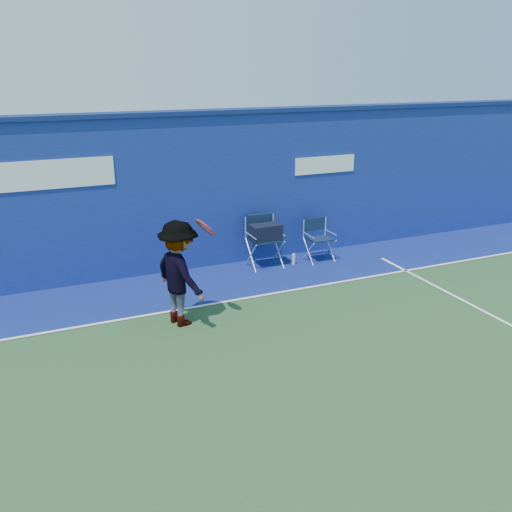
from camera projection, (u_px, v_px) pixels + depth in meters
name	position (u px, v px, depth m)	size (l,w,h in m)	color
ground	(265.00, 415.00, 6.33)	(80.00, 80.00, 0.00)	#294927
stadium_wall	(154.00, 194.00, 10.33)	(24.00, 0.50, 3.08)	navy
out_of_bounds_strip	(174.00, 289.00, 9.89)	(24.00, 1.80, 0.01)	navy
court_lines	(245.00, 388.00, 6.85)	(24.00, 12.00, 0.01)	white
directors_chair_left	(265.00, 245.00, 10.91)	(0.61, 0.57, 1.04)	silver
directors_chair_right	(319.00, 248.00, 11.29)	(0.52, 0.47, 0.87)	silver
water_bottle	(294.00, 259.00, 11.11)	(0.07, 0.07, 0.23)	silver
tennis_player	(180.00, 273.00, 8.34)	(1.03, 1.22, 1.71)	#EA4738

